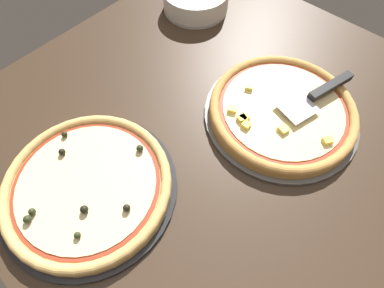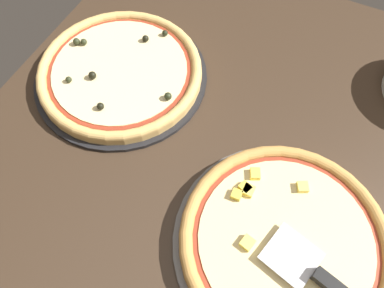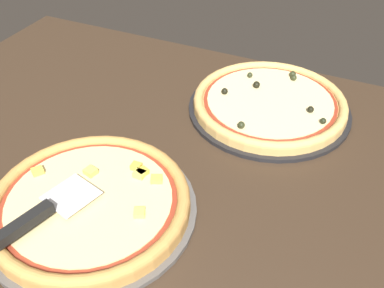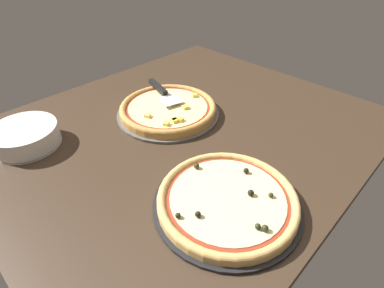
% 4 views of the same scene
% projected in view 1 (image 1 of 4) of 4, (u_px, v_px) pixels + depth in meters
% --- Properties ---
extents(ground_plane, '(1.39, 1.20, 0.04)m').
position_uv_depth(ground_plane, '(249.00, 142.00, 0.78)').
color(ground_plane, '#38281C').
extents(pizza_pan_front, '(0.40, 0.40, 0.01)m').
position_uv_depth(pizza_pan_front, '(280.00, 115.00, 0.80)').
color(pizza_pan_front, '#565451').
rests_on(pizza_pan_front, ground_plane).
extents(pizza_front, '(0.38, 0.38, 0.04)m').
position_uv_depth(pizza_front, '(282.00, 110.00, 0.78)').
color(pizza_front, '#C68E47').
rests_on(pizza_front, pizza_pan_front).
extents(pizza_pan_back, '(0.40, 0.40, 0.01)m').
position_uv_depth(pizza_pan_back, '(90.00, 189.00, 0.69)').
color(pizza_pan_back, black).
rests_on(pizza_pan_back, ground_plane).
extents(pizza_back, '(0.38, 0.38, 0.04)m').
position_uv_depth(pizza_back, '(87.00, 185.00, 0.67)').
color(pizza_back, '#DBAD60').
rests_on(pizza_back, pizza_pan_back).
extents(serving_spatula, '(0.11, 0.23, 0.02)m').
position_uv_depth(serving_spatula, '(324.00, 90.00, 0.77)').
color(serving_spatula, silver).
rests_on(serving_spatula, pizza_front).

